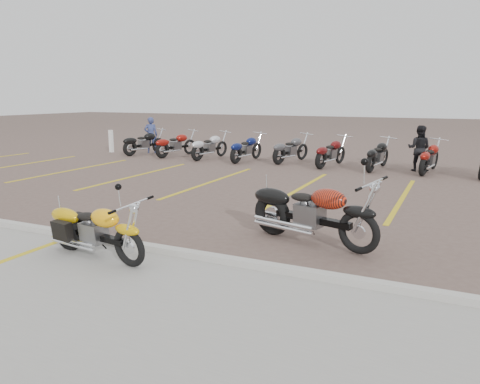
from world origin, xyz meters
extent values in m
plane|color=brown|center=(0.00, 0.00, 0.00)|extent=(100.00, 100.00, 0.00)
cube|color=#9E9B93|center=(0.00, -4.50, 0.01)|extent=(60.00, 5.00, 0.01)
cube|color=#ADAAA3|center=(0.00, -2.00, 0.06)|extent=(60.00, 0.18, 0.12)
torus|color=black|center=(-0.38, -2.72, 0.30)|extent=(0.61, 0.19, 0.60)
torus|color=black|center=(-1.80, -2.51, 0.30)|extent=(0.66, 0.25, 0.64)
cube|color=black|center=(-1.09, -2.61, 0.35)|extent=(1.21, 0.29, 0.09)
cube|color=slate|center=(-1.14, -2.61, 0.41)|extent=(0.43, 0.33, 0.32)
ellipsoid|color=#FFAC0D|center=(-0.83, -2.65, 0.69)|extent=(0.58, 0.37, 0.28)
ellipsoid|color=black|center=(-1.26, -2.59, 0.65)|extent=(0.39, 0.29, 0.11)
torus|color=black|center=(2.56, -0.72, 0.36)|extent=(0.73, 0.32, 0.72)
torus|color=black|center=(0.90, -0.24, 0.36)|extent=(0.79, 0.39, 0.77)
cube|color=black|center=(1.73, -0.48, 0.42)|extent=(1.43, 0.53, 0.11)
cube|color=slate|center=(1.68, -0.46, 0.49)|extent=(0.54, 0.45, 0.38)
ellipsoid|color=black|center=(2.03, -0.56, 0.82)|extent=(0.72, 0.52, 0.33)
ellipsoid|color=black|center=(1.54, -0.42, 0.78)|extent=(0.50, 0.40, 0.13)
imported|color=navy|center=(-8.56, 9.14, 0.80)|extent=(0.69, 0.65, 1.59)
imported|color=black|center=(2.65, 8.77, 0.77)|extent=(0.81, 0.66, 1.54)
cube|color=white|center=(-10.38, 8.62, 0.50)|extent=(0.15, 0.15, 1.00)
camera|label=1|loc=(3.89, -7.99, 2.51)|focal=35.00mm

